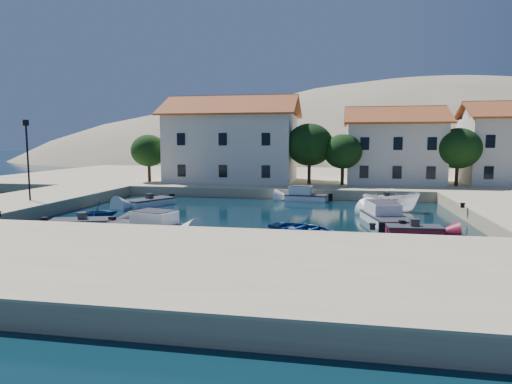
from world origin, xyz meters
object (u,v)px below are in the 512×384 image
at_px(building_left, 233,138).
at_px(building_right, 508,142).
at_px(building_mid, 394,144).
at_px(boat_east, 391,212).
at_px(rowboat_south, 302,233).
at_px(cabin_cruiser_east, 386,217).
at_px(cabin_cruiser_south, 146,225).
at_px(lamppost, 27,152).

relative_size(building_left, building_right, 1.56).
xyz_separation_m(building_mid, boat_east, (-1.71, -15.18, -5.22)).
bearing_deg(building_mid, rowboat_south, -107.68).
height_order(building_left, rowboat_south, building_left).
height_order(rowboat_south, cabin_cruiser_east, cabin_cruiser_east).
relative_size(building_right, cabin_cruiser_south, 1.84).
xyz_separation_m(building_left, lamppost, (-11.50, -20.00, -1.18)).
bearing_deg(building_left, cabin_cruiser_east, -52.17).
distance_m(building_left, building_right, 30.07).
height_order(building_left, cabin_cruiser_south, building_left).
bearing_deg(cabin_cruiser_east, cabin_cruiser_south, 99.38).
bearing_deg(rowboat_south, boat_east, -8.17).
height_order(building_right, cabin_cruiser_east, building_right).
bearing_deg(cabin_cruiser_east, building_right, -46.10).
height_order(cabin_cruiser_south, rowboat_south, cabin_cruiser_south).
xyz_separation_m(building_right, rowboat_south, (-19.95, -25.95, -5.47)).
height_order(cabin_cruiser_south, boat_east, cabin_cruiser_south).
distance_m(building_mid, cabin_cruiser_east, 21.50).
xyz_separation_m(building_left, boat_east, (16.29, -14.18, -5.94)).
bearing_deg(cabin_cruiser_east, lamppost, 78.16).
relative_size(lamppost, cabin_cruiser_south, 1.21).
bearing_deg(building_mid, cabin_cruiser_south, -123.08).
bearing_deg(boat_east, building_mid, -8.99).
bearing_deg(lamppost, building_left, 60.10).
relative_size(building_mid, cabin_cruiser_east, 1.82).
bearing_deg(lamppost, rowboat_south, -10.39).
distance_m(building_mid, lamppost, 36.21).
bearing_deg(boat_east, cabin_cruiser_east, 168.21).
bearing_deg(cabin_cruiser_east, building_left, 25.57).
xyz_separation_m(building_right, cabin_cruiser_south, (-29.36, -27.65, -5.00)).
relative_size(lamppost, cabin_cruiser_east, 1.08).
bearing_deg(rowboat_south, building_mid, 6.73).
height_order(lamppost, cabin_cruiser_east, lamppost).
xyz_separation_m(building_left, cabin_cruiser_south, (0.64, -25.65, -5.46)).
xyz_separation_m(building_left, cabin_cruiser_east, (15.38, -19.80, -5.46)).
bearing_deg(building_right, lamppost, -152.07).
xyz_separation_m(building_mid, lamppost, (-29.50, -21.00, -0.47)).
distance_m(lamppost, boat_east, 28.79).
distance_m(building_right, lamppost, 46.98).
height_order(building_right, rowboat_south, building_right).
bearing_deg(building_right, rowboat_south, -127.55).
bearing_deg(building_mid, building_right, 4.76).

